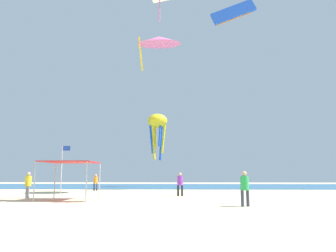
{
  "coord_description": "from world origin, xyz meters",
  "views": [
    {
      "loc": [
        2.79,
        -17.68,
        1.62
      ],
      "look_at": [
        1.59,
        13.19,
        6.5
      ],
      "focal_mm": 33.49,
      "sensor_mm": 36.0,
      "label": 1
    }
  ],
  "objects_px": {
    "person_near_tent": "(96,181)",
    "kite_parafoil_blue": "(233,12)",
    "canopy_tent": "(70,163)",
    "person_leftmost": "(180,182)",
    "person_central": "(28,183)",
    "kite_octopus_yellow": "(158,123)",
    "kite_delta_pink": "(159,40)",
    "banner_flag": "(63,166)",
    "person_rightmost": "(245,186)"
  },
  "relations": [
    {
      "from": "kite_parafoil_blue",
      "to": "person_near_tent",
      "type": "bearing_deg",
      "value": 13.98
    },
    {
      "from": "person_central",
      "to": "kite_delta_pink",
      "type": "height_order",
      "value": "kite_delta_pink"
    },
    {
      "from": "person_near_tent",
      "to": "person_rightmost",
      "type": "xyz_separation_m",
      "value": [
        12.44,
        -16.51,
        0.06
      ]
    },
    {
      "from": "person_near_tent",
      "to": "kite_delta_pink",
      "type": "height_order",
      "value": "kite_delta_pink"
    },
    {
      "from": "canopy_tent",
      "to": "person_leftmost",
      "type": "distance_m",
      "value": 8.63
    },
    {
      "from": "canopy_tent",
      "to": "person_near_tent",
      "type": "distance_m",
      "value": 12.67
    },
    {
      "from": "banner_flag",
      "to": "person_central",
      "type": "bearing_deg",
      "value": -168.56
    },
    {
      "from": "person_leftmost",
      "to": "kite_octopus_yellow",
      "type": "xyz_separation_m",
      "value": [
        -3.22,
        19.14,
        7.95
      ]
    },
    {
      "from": "kite_octopus_yellow",
      "to": "canopy_tent",
      "type": "bearing_deg",
      "value": 142.89
    },
    {
      "from": "canopy_tent",
      "to": "banner_flag",
      "type": "height_order",
      "value": "banner_flag"
    },
    {
      "from": "person_near_tent",
      "to": "person_rightmost",
      "type": "bearing_deg",
      "value": 138.8
    },
    {
      "from": "person_leftmost",
      "to": "person_central",
      "type": "relative_size",
      "value": 0.99
    },
    {
      "from": "kite_octopus_yellow",
      "to": "person_central",
      "type": "bearing_deg",
      "value": 133.31
    },
    {
      "from": "banner_flag",
      "to": "kite_octopus_yellow",
      "type": "height_order",
      "value": "kite_octopus_yellow"
    },
    {
      "from": "person_near_tent",
      "to": "kite_parafoil_blue",
      "type": "bearing_deg",
      "value": -156.07
    },
    {
      "from": "canopy_tent",
      "to": "kite_delta_pink",
      "type": "distance_m",
      "value": 16.32
    },
    {
      "from": "canopy_tent",
      "to": "kite_octopus_yellow",
      "type": "height_order",
      "value": "kite_octopus_yellow"
    },
    {
      "from": "kite_delta_pink",
      "to": "person_near_tent",
      "type": "bearing_deg",
      "value": 156.06
    },
    {
      "from": "person_leftmost",
      "to": "kite_delta_pink",
      "type": "bearing_deg",
      "value": -50.59
    },
    {
      "from": "canopy_tent",
      "to": "kite_delta_pink",
      "type": "bearing_deg",
      "value": 58.51
    },
    {
      "from": "banner_flag",
      "to": "kite_octopus_yellow",
      "type": "distance_m",
      "value": 22.96
    },
    {
      "from": "kite_octopus_yellow",
      "to": "kite_parafoil_blue",
      "type": "bearing_deg",
      "value": -153.5
    },
    {
      "from": "person_near_tent",
      "to": "banner_flag",
      "type": "distance_m",
      "value": 10.48
    },
    {
      "from": "kite_delta_pink",
      "to": "kite_parafoil_blue",
      "type": "distance_m",
      "value": 13.23
    },
    {
      "from": "person_near_tent",
      "to": "kite_delta_pink",
      "type": "bearing_deg",
      "value": 163.66
    },
    {
      "from": "person_central",
      "to": "kite_octopus_yellow",
      "type": "height_order",
      "value": "kite_octopus_yellow"
    },
    {
      "from": "person_near_tent",
      "to": "person_central",
      "type": "bearing_deg",
      "value": 91.27
    },
    {
      "from": "person_near_tent",
      "to": "person_leftmost",
      "type": "distance_m",
      "value": 12.25
    },
    {
      "from": "canopy_tent",
      "to": "kite_parafoil_blue",
      "type": "bearing_deg",
      "value": 48.17
    },
    {
      "from": "canopy_tent",
      "to": "person_rightmost",
      "type": "xyz_separation_m",
      "value": [
        10.85,
        -4.01,
        -1.34
      ]
    },
    {
      "from": "person_leftmost",
      "to": "kite_octopus_yellow",
      "type": "distance_m",
      "value": 20.97
    },
    {
      "from": "kite_parafoil_blue",
      "to": "banner_flag",
      "type": "bearing_deg",
      "value": 43.47
    },
    {
      "from": "person_leftmost",
      "to": "kite_octopus_yellow",
      "type": "height_order",
      "value": "kite_octopus_yellow"
    },
    {
      "from": "canopy_tent",
      "to": "person_near_tent",
      "type": "height_order",
      "value": "canopy_tent"
    },
    {
      "from": "kite_delta_pink",
      "to": "person_leftmost",
      "type": "bearing_deg",
      "value": -61.66
    },
    {
      "from": "banner_flag",
      "to": "kite_parafoil_blue",
      "type": "distance_m",
      "value": 28.56
    },
    {
      "from": "person_leftmost",
      "to": "person_central",
      "type": "bearing_deg",
      "value": 28.39
    },
    {
      "from": "person_leftmost",
      "to": "banner_flag",
      "type": "distance_m",
      "value": 9.06
    },
    {
      "from": "canopy_tent",
      "to": "person_central",
      "type": "relative_size",
      "value": 1.8
    },
    {
      "from": "person_near_tent",
      "to": "person_leftmost",
      "type": "bearing_deg",
      "value": 149.17
    },
    {
      "from": "person_central",
      "to": "person_rightmost",
      "type": "distance_m",
      "value": 15.52
    },
    {
      "from": "canopy_tent",
      "to": "person_central",
      "type": "height_order",
      "value": "canopy_tent"
    },
    {
      "from": "person_near_tent",
      "to": "kite_parafoil_blue",
      "type": "height_order",
      "value": "kite_parafoil_blue"
    },
    {
      "from": "person_near_tent",
      "to": "kite_parafoil_blue",
      "type": "xyz_separation_m",
      "value": [
        15.82,
        3.4,
        20.85
      ]
    },
    {
      "from": "banner_flag",
      "to": "person_rightmost",
      "type": "bearing_deg",
      "value": -26.69
    },
    {
      "from": "person_leftmost",
      "to": "person_central",
      "type": "height_order",
      "value": "person_central"
    },
    {
      "from": "person_near_tent",
      "to": "banner_flag",
      "type": "xyz_separation_m",
      "value": [
        0.28,
        -10.4,
        1.26
      ]
    },
    {
      "from": "person_leftmost",
      "to": "person_central",
      "type": "distance_m",
      "value": 11.33
    },
    {
      "from": "person_central",
      "to": "kite_octopus_yellow",
      "type": "bearing_deg",
      "value": 118.35
    },
    {
      "from": "person_central",
      "to": "kite_delta_pink",
      "type": "bearing_deg",
      "value": 86.62
    }
  ]
}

